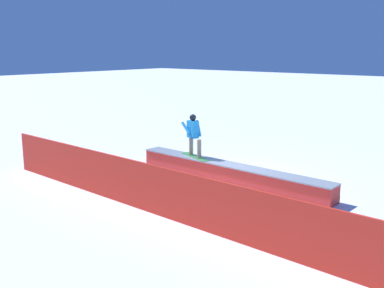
# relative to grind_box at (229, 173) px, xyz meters

# --- Properties ---
(ground_plane) EXTENTS (120.00, 120.00, 0.00)m
(ground_plane) POSITION_rel_grind_box_xyz_m (0.00, 0.00, -0.25)
(ground_plane) COLOR white
(grind_box) EXTENTS (7.08, 0.86, 0.56)m
(grind_box) POSITION_rel_grind_box_xyz_m (0.00, 0.00, 0.00)
(grind_box) COLOR red
(grind_box) RESTS_ON ground_plane
(snowboarder) EXTENTS (1.44, 0.74, 1.42)m
(snowboarder) POSITION_rel_grind_box_xyz_m (1.54, -0.08, 1.08)
(snowboarder) COLOR #388842
(snowboarder) RESTS_ON grind_box
(safety_fence) EXTENTS (12.57, 0.45, 1.28)m
(safety_fence) POSITION_rel_grind_box_xyz_m (0.00, 3.59, 0.38)
(safety_fence) COLOR red
(safety_fence) RESTS_ON ground_plane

